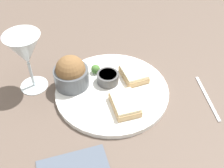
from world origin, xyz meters
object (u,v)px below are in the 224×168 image
Objects in this scene: cheese_toast_far at (134,74)px; wine_glass at (25,51)px; cheese_toast_near at (125,104)px; fork at (207,96)px; salad_bowl at (71,73)px; sauce_ramekin at (108,77)px.

cheese_toast_far is 0.30m from wine_glass.
cheese_toast_near is at bearing -105.40° from wine_glass.
fork is (-0.00, -0.49, -0.12)m from wine_glass.
cheese_toast_far is (0.12, -0.02, -0.00)m from cheese_toast_near.
salad_bowl is at bearing -88.64° from wine_glass.
salad_bowl is 0.38m from fork.
sauce_ramekin is 0.28m from fork.
cheese_toast_near is at bearing 170.36° from cheese_toast_far.
wine_glass reaches higher than sauce_ramekin.
salad_bowl reaches higher than fork.
salad_bowl is at bearing 63.65° from cheese_toast_near.
fork is at bearing -94.90° from sauce_ramekin.
cheese_toast_far is at bearing 76.28° from fork.
fork is (0.07, -0.22, -0.02)m from cheese_toast_near.
cheese_toast_far is 0.58× the size of wine_glass.
sauce_ramekin is 0.61× the size of cheese_toast_far.
cheese_toast_near is (-0.09, -0.05, -0.00)m from sauce_ramekin.
sauce_ramekin is (0.02, -0.10, -0.02)m from salad_bowl.
wine_glass reaches higher than salad_bowl.
sauce_ramekin is at bearing 29.82° from cheese_toast_near.
cheese_toast_near and cheese_toast_far have the same top height.
salad_bowl is 0.18m from cheese_toast_far.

